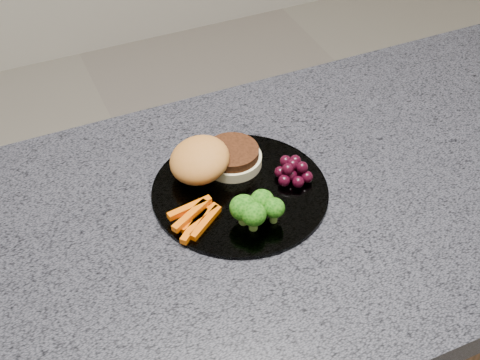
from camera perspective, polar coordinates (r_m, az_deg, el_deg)
name	(u,v)px	position (r m, az deg, el deg)	size (l,w,h in m)	color
countertop	(312,204)	(1.00, 6.16, -2.05)	(1.20, 0.60, 0.04)	#43434C
plate	(240,191)	(0.98, 0.00, -0.99)	(0.26, 0.26, 0.01)	white
burger	(211,161)	(1.00, -2.46, 1.63)	(0.16, 0.11, 0.05)	beige
carrot_sticks	(195,217)	(0.93, -3.87, -3.21)	(0.08, 0.07, 0.02)	#DC5703
broccoli	(255,208)	(0.91, 1.32, -2.43)	(0.07, 0.05, 0.05)	olive
grape_bunch	(293,171)	(0.99, 4.54, 0.81)	(0.05, 0.05, 0.03)	black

